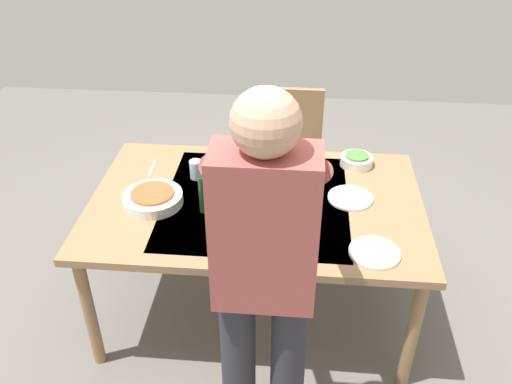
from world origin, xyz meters
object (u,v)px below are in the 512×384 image
Objects in this scene: dinner_plate_near at (374,253)px; water_cup_far_left at (196,169)px; person_server at (264,274)px; dinner_plate_far at (350,198)px; dining_table at (256,210)px; wine_glass_right at (227,169)px; water_cup_near_left at (300,239)px; side_bowl_bread at (245,154)px; wine_bottle at (206,191)px; wine_glass_left at (311,214)px; water_cup_near_right at (242,203)px; chair_near at (291,149)px; side_bowl_salad at (356,160)px; serving_bowl_pasta at (153,198)px.

water_cup_far_left is at bearing -31.84° from dinner_plate_near.
person_server is 7.34× the size of dinner_plate_far.
wine_glass_right is at bearing -36.08° from dining_table.
water_cup_near_left is 0.84m from side_bowl_bread.
wine_glass_right is at bearing -107.98° from wine_bottle.
water_cup_near_right is (0.34, -0.14, -0.06)m from wine_glass_left.
chair_near is 6.03× the size of wine_glass_right.
dinner_plate_far is (0.08, -0.43, 0.00)m from dinner_plate_near.
dinner_plate_far is at bearing 81.50° from side_bowl_salad.
person_server is at bearing 70.30° from side_bowl_salad.
wine_glass_right is at bearing -5.71° from dinner_plate_far.
water_cup_near_right is at bearing -42.93° from water_cup_near_left.
wine_glass_left is (-0.27, 0.24, 0.17)m from dining_table.
water_cup_near_right reaches higher than side_bowl_bread.
side_bowl_bread reaches higher than dinner_plate_near.
wine_glass_left is at bearing 156.76° from water_cup_near_right.
person_server is at bearing 130.14° from serving_bowl_pasta.
serving_bowl_pasta is 1.00m from dinner_plate_far.
dinner_plate_far is (-0.32, 0.87, 0.21)m from chair_near.
serving_bowl_pasta is (0.45, -0.02, -0.01)m from water_cup_near_right.
chair_near is 8.75× the size of water_cup_far_left.
side_bowl_bread is (-0.14, -0.51, -0.08)m from wine_bottle.
chair_near is 1.21m from wine_glass_left.
side_bowl_bread is 1.02m from dinner_plate_near.
person_server reaches higher than wine_bottle.
wine_glass_left is at bearing -109.19° from water_cup_near_left.
wine_glass_right is 1.45× the size of water_cup_far_left.
dinner_plate_near is at bearing 130.20° from side_bowl_bread.
dinner_plate_far is at bearing 148.60° from side_bowl_bread.
dinner_plate_far is at bearing 110.37° from chair_near.
water_cup_near_left is 1.05× the size of water_cup_far_left.
wine_glass_left is (-0.12, 1.16, 0.31)m from chair_near.
person_server is at bearing 114.08° from water_cup_far_left.
water_cup_far_left is (0.61, -0.43, -0.05)m from wine_glass_left.
chair_near is 8.33× the size of water_cup_near_left.
side_bowl_bread is at bearing -80.66° from person_server.
person_server is 18.56× the size of water_cup_near_right.
chair_near reaches higher than serving_bowl_pasta.
serving_bowl_pasta reaches higher than dinner_plate_near.
water_cup_far_left is (0.50, 0.74, 0.26)m from chair_near.
dining_table is 0.40m from wine_glass_left.
side_bowl_bread is at bearing -67.07° from water_cup_near_left.
person_server is at bearing 115.77° from wine_bottle.
water_cup_far_left is (0.57, -0.55, -0.00)m from water_cup_near_left.
side_bowl_salad is 0.63m from side_bowl_bread.
dinner_plate_far is (-0.25, -0.42, -0.05)m from water_cup_near_left.
wine_glass_left is 0.75m from water_cup_far_left.
chair_near is at bearing -116.25° from side_bowl_bread.
side_bowl_bread is at bearing -49.80° from dinner_plate_near.
wine_glass_right is at bearing 21.95° from side_bowl_salad.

